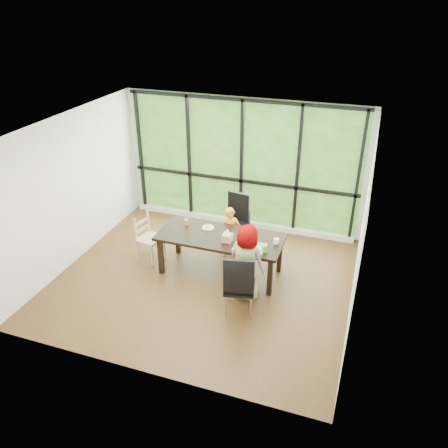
% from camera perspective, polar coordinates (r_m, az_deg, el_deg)
% --- Properties ---
extents(ground, '(5.00, 5.00, 0.00)m').
position_cam_1_polar(ground, '(7.89, -2.61, -7.04)').
color(ground, black).
rests_on(ground, ground).
extents(back_wall, '(5.00, 0.00, 5.00)m').
position_cam_1_polar(back_wall, '(9.15, 2.36, 7.75)').
color(back_wall, silver).
rests_on(back_wall, ground).
extents(foliage_backdrop, '(4.80, 0.02, 2.65)m').
position_cam_1_polar(foliage_backdrop, '(9.13, 2.32, 7.71)').
color(foliage_backdrop, '#23521B').
rests_on(foliage_backdrop, back_wall).
extents(window_mullions, '(4.80, 0.06, 2.65)m').
position_cam_1_polar(window_mullions, '(9.09, 2.25, 7.62)').
color(window_mullions, black).
rests_on(window_mullions, back_wall).
extents(window_sill, '(4.80, 0.12, 0.10)m').
position_cam_1_polar(window_sill, '(9.60, 2.03, 0.27)').
color(window_sill, silver).
rests_on(window_sill, ground).
extents(dining_table, '(2.23, 1.08, 0.75)m').
position_cam_1_polar(dining_table, '(7.86, -0.45, -3.89)').
color(dining_table, black).
rests_on(dining_table, ground).
extents(chair_window_leather, '(0.54, 0.54, 1.08)m').
position_cam_1_polar(chair_window_leather, '(8.55, 1.29, 0.25)').
color(chair_window_leather, black).
rests_on(chair_window_leather, ground).
extents(chair_interior_leather, '(0.55, 0.55, 1.08)m').
position_cam_1_polar(chair_interior_leather, '(6.88, 2.02, -7.52)').
color(chair_interior_leather, black).
rests_on(chair_interior_leather, ground).
extents(chair_end_beech, '(0.48, 0.50, 0.90)m').
position_cam_1_polar(chair_end_beech, '(8.29, -9.47, -1.86)').
color(chair_end_beech, tan).
rests_on(chair_end_beech, ground).
extents(child_toddler, '(0.42, 0.34, 1.01)m').
position_cam_1_polar(child_toddler, '(8.25, 0.83, -1.16)').
color(child_toddler, orange).
rests_on(child_toddler, ground).
extents(child_older, '(0.72, 0.55, 1.32)m').
position_cam_1_polar(child_older, '(7.13, 3.04, -4.97)').
color(child_older, slate).
rests_on(child_older, ground).
extents(placemat, '(0.51, 0.38, 0.01)m').
position_cam_1_polar(placemat, '(7.36, 3.33, -2.92)').
color(placemat, tan).
rests_on(placemat, dining_table).
extents(plate_far, '(0.21, 0.21, 0.01)m').
position_cam_1_polar(plate_far, '(7.91, -2.07, -0.46)').
color(plate_far, white).
rests_on(plate_far, dining_table).
extents(plate_near, '(0.21, 0.21, 0.01)m').
position_cam_1_polar(plate_near, '(7.35, 3.69, -2.94)').
color(plate_near, white).
rests_on(plate_near, dining_table).
extents(orange_cup, '(0.07, 0.07, 0.10)m').
position_cam_1_polar(orange_cup, '(8.02, -4.86, 0.24)').
color(orange_cup, orange).
rests_on(orange_cup, dining_table).
extents(green_cup, '(0.08, 0.08, 0.13)m').
position_cam_1_polar(green_cup, '(7.21, 5.23, -3.19)').
color(green_cup, '#55D429').
rests_on(green_cup, dining_table).
extents(white_mug, '(0.09, 0.09, 0.09)m').
position_cam_1_polar(white_mug, '(7.47, 6.73, -2.19)').
color(white_mug, white).
rests_on(white_mug, dining_table).
extents(tissue_box, '(0.16, 0.16, 0.14)m').
position_cam_1_polar(tissue_box, '(7.47, 0.42, -1.79)').
color(tissue_box, tan).
rests_on(tissue_box, dining_table).
extents(crepe_rolls_far, '(0.10, 0.12, 0.04)m').
position_cam_1_polar(crepe_rolls_far, '(7.90, -2.07, -0.31)').
color(crepe_rolls_far, tan).
rests_on(crepe_rolls_far, plate_far).
extents(crepe_rolls_near, '(0.15, 0.12, 0.04)m').
position_cam_1_polar(crepe_rolls_near, '(7.34, 3.70, -2.78)').
color(crepe_rolls_near, tan).
rests_on(crepe_rolls_near, plate_near).
extents(straw_white, '(0.01, 0.04, 0.20)m').
position_cam_1_polar(straw_white, '(7.98, -4.89, 0.82)').
color(straw_white, white).
rests_on(straw_white, orange_cup).
extents(straw_pink, '(0.01, 0.04, 0.20)m').
position_cam_1_polar(straw_pink, '(7.16, 5.27, -2.49)').
color(straw_pink, pink).
rests_on(straw_pink, green_cup).
extents(tissue, '(0.12, 0.12, 0.11)m').
position_cam_1_polar(tissue, '(7.41, 0.42, -0.97)').
color(tissue, white).
rests_on(tissue, tissue_box).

